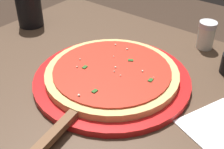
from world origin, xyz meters
TOP-DOWN VIEW (x-y plane):
  - restaurant_table at (0.00, 0.00)m, footprint 0.85×0.70m
  - serving_plate at (0.02, 0.01)m, footprint 0.35×0.35m
  - pizza at (0.02, 0.01)m, footprint 0.30×0.30m
  - pizza_server at (0.05, -0.15)m, footprint 0.08×0.22m
  - cup_tall_drink at (-0.36, 0.10)m, footprint 0.07×0.07m
  - parmesan_shaker at (0.12, 0.29)m, footprint 0.05×0.05m

SIDE VIEW (x-z plane):
  - restaurant_table at x=0.00m, z-range 0.20..0.95m
  - serving_plate at x=0.02m, z-range 0.75..0.76m
  - pizza_server at x=0.05m, z-range 0.76..0.77m
  - pizza at x=0.02m, z-range 0.76..0.78m
  - parmesan_shaker at x=0.12m, z-range 0.75..0.82m
  - cup_tall_drink at x=-0.36m, z-range 0.75..0.86m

